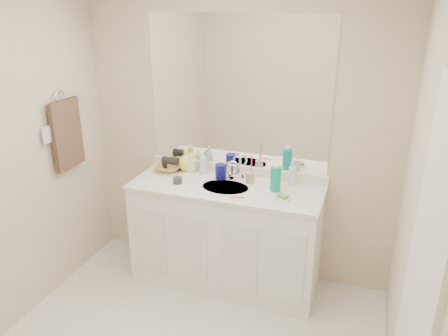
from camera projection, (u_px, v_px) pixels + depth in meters
name	position (u px, v px, depth m)	size (l,w,h in m)	color
wall_back	(237.00, 137.00, 3.55)	(2.60, 0.02, 2.40)	beige
wall_right	(420.00, 244.00, 2.01)	(0.02, 2.60, 2.40)	beige
vanity_cabinet	(226.00, 236.00, 3.59)	(1.50, 0.55, 0.85)	white
countertop	(226.00, 188.00, 3.43)	(1.52, 0.57, 0.03)	white
backsplash	(236.00, 170.00, 3.64)	(1.52, 0.03, 0.08)	white
sink_basin	(225.00, 188.00, 3.42)	(0.37, 0.37, 0.02)	silver
faucet	(232.00, 172.00, 3.55)	(0.02, 0.02, 0.11)	silver
mirror	(237.00, 94.00, 3.42)	(1.48, 0.01, 1.20)	white
blue_mug	(221.00, 171.00, 3.55)	(0.09, 0.09, 0.12)	navy
tan_cup	(250.00, 178.00, 3.47)	(0.07, 0.07, 0.09)	tan
toothbrush	(251.00, 165.00, 3.43)	(0.01, 0.01, 0.19)	#E23B95
mouthwash_bottle	(276.00, 179.00, 3.31)	(0.08, 0.08, 0.19)	#0C9684
clear_pump_bottle	(292.00, 176.00, 3.41)	(0.06, 0.06, 0.16)	white
soap_dish	(283.00, 198.00, 3.20)	(0.11, 0.09, 0.01)	white
green_soap	(283.00, 196.00, 3.20)	(0.07, 0.05, 0.03)	#5BB82C
orange_comb	(237.00, 197.00, 3.23)	(0.11, 0.02, 0.00)	#D95D16
dark_jar	(178.00, 180.00, 3.47)	(0.07, 0.07, 0.05)	#2D2E33
soap_bottle_white	(204.00, 162.00, 3.65)	(0.07, 0.07, 0.19)	white
soap_bottle_cream	(193.00, 163.00, 3.69)	(0.07, 0.07, 0.16)	#F4E7C7
soap_bottle_yellow	(186.00, 160.00, 3.72)	(0.14, 0.14, 0.19)	#EDED5C
wicker_basket	(169.00, 167.00, 3.73)	(0.23, 0.23, 0.06)	#B58F49
hair_dryer	(170.00, 161.00, 3.70)	(0.07, 0.07, 0.14)	black
towel_ring	(60.00, 97.00, 3.36)	(0.11, 0.11, 0.01)	silver
hand_towel	(67.00, 134.00, 3.46)	(0.04, 0.32, 0.55)	#302219
switch_plate	(47.00, 135.00, 3.27)	(0.01, 0.09, 0.13)	silver
door	(414.00, 320.00, 1.82)	(0.02, 0.82, 2.00)	white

